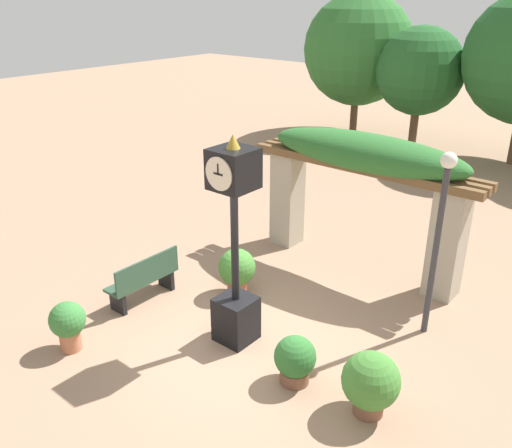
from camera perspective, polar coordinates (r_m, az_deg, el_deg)
name	(u,v)px	position (r m, az deg, el deg)	size (l,w,h in m)	color
ground_plane	(249,340)	(8.95, -0.69, -12.15)	(60.00, 60.00, 0.00)	#9E7A60
pedestal_clock	(235,251)	(8.19, -2.24, -2.86)	(0.59, 0.64, 3.39)	black
pergola	(364,171)	(10.58, 11.26, 5.52)	(4.71, 1.15, 2.75)	#A89E89
potted_plant_near_left	(68,323)	(8.99, -19.20, -9.81)	(0.56, 0.56, 0.82)	#B26B4C
potted_plant_near_right	(295,359)	(7.95, 4.13, -14.01)	(0.61, 0.61, 0.74)	brown
potted_plant_far_left	(237,269)	(9.95, -2.02, -4.78)	(0.69, 0.69, 0.89)	#9E563D
potted_plant_far_right	(371,382)	(7.52, 11.98, -15.99)	(0.78, 0.78, 0.92)	brown
park_bench	(144,279)	(9.97, -11.69, -5.73)	(0.42, 1.39, 0.89)	#2D4C38
lamp_post	(440,223)	(8.69, 18.76, 0.06)	(0.25, 0.25, 3.07)	#333338
tree_line	(489,63)	(19.40, 23.30, 15.28)	(15.01, 4.36, 5.32)	brown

